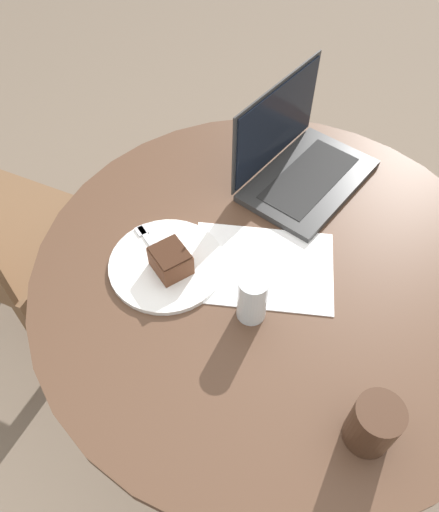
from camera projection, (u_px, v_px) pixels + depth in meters
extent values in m
plane|color=#6B5B4C|center=(254.00, 397.00, 1.69)|extent=(12.00, 12.00, 0.00)
cylinder|color=#4C3323|center=(254.00, 396.00, 1.68)|extent=(0.43, 0.43, 0.02)
cylinder|color=#4C3323|center=(261.00, 347.00, 1.39)|extent=(0.14, 0.14, 0.69)
cylinder|color=#4C3323|center=(272.00, 272.00, 1.11)|extent=(1.06, 1.06, 0.03)
cube|color=brown|center=(8.00, 233.00, 1.53)|extent=(0.46, 0.46, 0.02)
cube|color=brown|center=(21.00, 221.00, 1.87)|extent=(0.04, 0.04, 0.45)
cube|color=brown|center=(108.00, 254.00, 1.78)|extent=(0.04, 0.04, 0.45)
cube|color=brown|center=(43.00, 342.00, 1.56)|extent=(0.04, 0.04, 0.45)
cube|color=white|center=(261.00, 266.00, 1.10)|extent=(0.37, 0.32, 0.00)
cylinder|color=white|center=(167.00, 264.00, 1.10)|extent=(0.25, 0.25, 0.01)
cube|color=brown|center=(171.00, 261.00, 1.06)|extent=(0.10, 0.10, 0.05)
cube|color=#351E13|center=(170.00, 252.00, 1.04)|extent=(0.10, 0.09, 0.00)
cube|color=silver|center=(157.00, 252.00, 1.11)|extent=(0.15, 0.09, 0.00)
cube|color=silver|center=(142.00, 230.00, 1.14)|extent=(0.04, 0.04, 0.00)
cylinder|color=#3D2619|center=(373.00, 424.00, 0.83)|extent=(0.08, 0.08, 0.11)
cylinder|color=silver|center=(252.00, 298.00, 0.98)|extent=(0.06, 0.06, 0.12)
cube|color=#2D2D2D|center=(309.00, 181.00, 1.25)|extent=(0.27, 0.37, 0.02)
cube|color=black|center=(309.00, 178.00, 1.24)|extent=(0.17, 0.29, 0.00)
cube|color=#2D2D2D|center=(276.00, 123.00, 1.20)|extent=(0.06, 0.33, 0.22)
cube|color=black|center=(277.00, 123.00, 1.20)|extent=(0.06, 0.31, 0.21)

